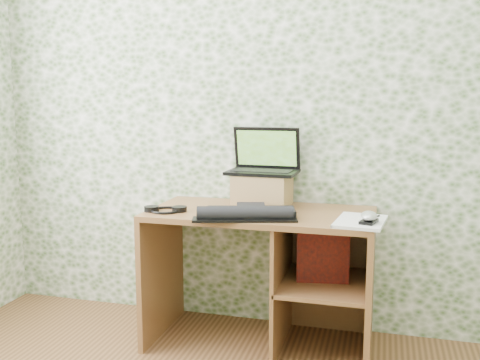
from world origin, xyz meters
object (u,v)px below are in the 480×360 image
(riser, at_px, (262,190))
(notepad, at_px, (361,221))
(desk, at_px, (276,259))
(keyboard, at_px, (248,213))
(laptop, at_px, (264,162))

(riser, xyz_separation_m, notepad, (0.56, -0.29, -0.08))
(desk, height_order, notepad, notepad)
(riser, bearing_deg, notepad, -27.26)
(desk, relative_size, notepad, 3.73)
(desk, height_order, keyboard, keyboard)
(desk, height_order, laptop, laptop)
(laptop, distance_m, notepad, 0.69)
(desk, bearing_deg, notepad, -20.64)
(notepad, bearing_deg, desk, 165.69)
(desk, distance_m, keyboard, 0.37)
(riser, distance_m, keyboard, 0.32)
(keyboard, xyz_separation_m, notepad, (0.56, 0.03, -0.02))
(desk, xyz_separation_m, keyboard, (-0.10, -0.20, 0.29))
(notepad, bearing_deg, riser, 159.07)
(riser, relative_size, keyboard, 0.57)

